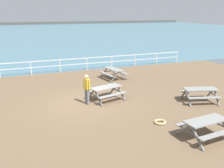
{
  "coord_description": "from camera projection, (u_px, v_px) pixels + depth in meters",
  "views": [
    {
      "loc": [
        -3.26,
        -12.58,
        4.84
      ],
      "look_at": [
        1.77,
        0.37,
        0.8
      ],
      "focal_mm": 39.85,
      "sensor_mm": 36.0,
      "label": 1
    }
  ],
  "objects": [
    {
      "name": "ground_plane",
      "position": [
        85.0,
        105.0,
        13.77
      ],
      "size": [
        30.0,
        24.0,
        0.2
      ],
      "primitive_type": "cube",
      "color": "brown"
    },
    {
      "name": "sea_band",
      "position": [
        28.0,
        32.0,
        60.96
      ],
      "size": [
        142.0,
        90.0,
        0.01
      ],
      "primitive_type": "cube",
      "color": "teal",
      "rests_on": "ground"
    },
    {
      "name": "distant_shoreline",
      "position": [
        22.0,
        24.0,
        99.45
      ],
      "size": [
        142.0,
        6.0,
        1.8
      ],
      "primitive_type": "cube",
      "color": "#4C4C47",
      "rests_on": "ground"
    },
    {
      "name": "seaward_railing",
      "position": [
        60.0,
        63.0,
        20.47
      ],
      "size": [
        23.07,
        0.07,
        1.08
      ],
      "color": "white",
      "rests_on": "ground"
    },
    {
      "name": "picnic_table_near_left",
      "position": [
        200.0,
        92.0,
        13.76
      ],
      "size": [
        2.15,
        1.95,
        0.8
      ],
      "rotation": [
        0.0,
        0.0,
        -0.29
      ],
      "color": "gray",
      "rests_on": "ground"
    },
    {
      "name": "picnic_table_near_right",
      "position": [
        106.0,
        90.0,
        14.08
      ],
      "size": [
        2.13,
        1.92,
        0.8
      ],
      "rotation": [
        0.0,
        0.0,
        0.27
      ],
      "color": "gray",
      "rests_on": "ground"
    },
    {
      "name": "picnic_table_mid_centre",
      "position": [
        113.0,
        71.0,
        18.55
      ],
      "size": [
        1.81,
        2.04,
        0.8
      ],
      "rotation": [
        0.0,
        0.0,
        1.75
      ],
      "color": "gray",
      "rests_on": "ground"
    },
    {
      "name": "picnic_table_far_left",
      "position": [
        206.0,
        124.0,
        9.77
      ],
      "size": [
        1.92,
        1.68,
        0.8
      ],
      "rotation": [
        0.0,
        0.0,
        0.09
      ],
      "color": "gray",
      "rests_on": "ground"
    },
    {
      "name": "visitor",
      "position": [
        87.0,
        88.0,
        13.28
      ],
      "size": [
        0.33,
        0.5,
        1.66
      ],
      "rotation": [
        0.0,
        0.0,
        3.52
      ],
      "color": "slate",
      "rests_on": "ground"
    },
    {
      "name": "rope_coil",
      "position": [
        160.0,
        122.0,
        11.22
      ],
      "size": [
        0.55,
        0.55,
        0.11
      ],
      "primitive_type": "torus",
      "color": "tan",
      "rests_on": "ground"
    }
  ]
}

